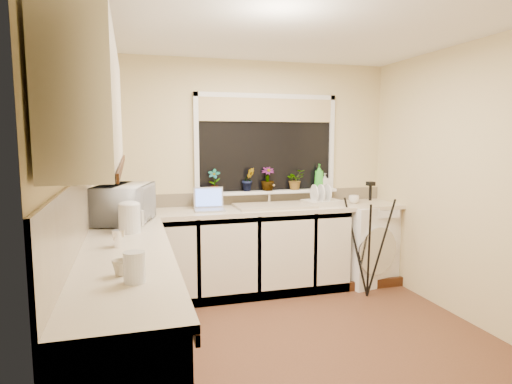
% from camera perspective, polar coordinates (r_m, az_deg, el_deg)
% --- Properties ---
extents(floor, '(3.20, 3.20, 0.00)m').
position_cam_1_polar(floor, '(3.73, 5.37, -18.75)').
color(floor, brown).
rests_on(floor, ground).
extents(ceiling, '(3.20, 3.20, 0.00)m').
position_cam_1_polar(ceiling, '(3.46, 5.87, 20.84)').
color(ceiling, white).
rests_on(ceiling, ground).
extents(wall_back, '(3.20, 0.00, 3.20)m').
position_cam_1_polar(wall_back, '(4.80, -0.98, 2.31)').
color(wall_back, beige).
rests_on(wall_back, ground).
extents(wall_front, '(3.20, 0.00, 3.20)m').
position_cam_1_polar(wall_front, '(2.08, 21.00, -4.46)').
color(wall_front, beige).
rests_on(wall_front, ground).
extents(wall_left, '(0.00, 3.00, 3.00)m').
position_cam_1_polar(wall_left, '(3.17, -22.38, -0.70)').
color(wall_left, beige).
rests_on(wall_left, ground).
extents(wall_right, '(0.00, 3.00, 3.00)m').
position_cam_1_polar(wall_right, '(4.24, 26.15, 0.94)').
color(wall_right, beige).
rests_on(wall_right, ground).
extents(base_cabinet_back, '(2.55, 0.60, 0.86)m').
position_cam_1_polar(base_cabinet_back, '(4.58, -3.95, -8.06)').
color(base_cabinet_back, silver).
rests_on(base_cabinet_back, floor).
extents(base_cabinet_left, '(0.54, 2.40, 0.86)m').
position_cam_1_polar(base_cabinet_left, '(3.07, -16.49, -16.14)').
color(base_cabinet_left, silver).
rests_on(base_cabinet_left, floor).
extents(worktop_back, '(3.20, 0.60, 0.04)m').
position_cam_1_polar(worktop_back, '(4.56, 0.01, -2.32)').
color(worktop_back, beige).
rests_on(worktop_back, base_cabinet_back).
extents(worktop_left, '(0.60, 2.40, 0.04)m').
position_cam_1_polar(worktop_left, '(2.92, -16.80, -7.99)').
color(worktop_left, beige).
rests_on(worktop_left, base_cabinet_left).
extents(upper_cabinet, '(0.28, 1.90, 0.70)m').
position_cam_1_polar(upper_cabinet, '(2.69, -20.58, 10.37)').
color(upper_cabinet, silver).
rests_on(upper_cabinet, wall_left).
extents(splashback_left, '(0.02, 2.40, 0.45)m').
position_cam_1_polar(splashback_left, '(2.89, -22.70, -3.43)').
color(splashback_left, beige).
rests_on(splashback_left, wall_left).
extents(splashback_back, '(3.20, 0.02, 0.14)m').
position_cam_1_polar(splashback_back, '(4.82, -0.94, -0.73)').
color(splashback_back, beige).
rests_on(splashback_back, wall_back).
extents(window_glass, '(1.50, 0.02, 1.00)m').
position_cam_1_polar(window_glass, '(4.83, 1.36, 6.19)').
color(window_glass, black).
rests_on(window_glass, wall_back).
extents(window_blind, '(1.50, 0.02, 0.25)m').
position_cam_1_polar(window_blind, '(4.81, 1.47, 10.65)').
color(window_blind, tan).
rests_on(window_blind, wall_back).
extents(windowsill, '(1.60, 0.14, 0.03)m').
position_cam_1_polar(windowsill, '(4.81, 1.54, 0.04)').
color(windowsill, white).
rests_on(windowsill, wall_back).
extents(sink, '(0.82, 0.46, 0.03)m').
position_cam_1_polar(sink, '(4.61, 2.40, -1.80)').
color(sink, tan).
rests_on(sink, worktop_back).
extents(faucet, '(0.03, 0.03, 0.24)m').
position_cam_1_polar(faucet, '(4.77, 1.72, -0.21)').
color(faucet, silver).
rests_on(faucet, worktop_back).
extents(washing_machine, '(0.75, 0.73, 0.89)m').
position_cam_1_polar(washing_machine, '(5.14, 13.72, -6.42)').
color(washing_machine, white).
rests_on(washing_machine, floor).
extents(laptop, '(0.32, 0.28, 0.23)m').
position_cam_1_polar(laptop, '(4.44, -6.14, -1.58)').
color(laptop, '#9E9FA6').
rests_on(laptop, worktop_back).
extents(kettle, '(0.17, 0.17, 0.22)m').
position_cam_1_polar(kettle, '(3.49, -16.17, -3.36)').
color(kettle, silver).
rests_on(kettle, worktop_left).
extents(dish_rack, '(0.41, 0.33, 0.06)m').
position_cam_1_polar(dish_rack, '(4.77, 8.65, -1.39)').
color(dish_rack, beige).
rests_on(dish_rack, worktop_back).
extents(tripod, '(0.60, 0.60, 1.19)m').
position_cam_1_polar(tripod, '(4.61, 14.51, -6.05)').
color(tripod, black).
rests_on(tripod, floor).
extents(glass_jug, '(0.11, 0.11, 0.16)m').
position_cam_1_polar(glass_jug, '(2.31, -15.60, -9.43)').
color(glass_jug, silver).
rests_on(glass_jug, worktop_left).
extents(steel_jar, '(0.08, 0.08, 0.11)m').
position_cam_1_polar(steel_jar, '(3.08, -17.50, -5.79)').
color(steel_jar, white).
rests_on(steel_jar, worktop_left).
extents(microwave, '(0.55, 0.68, 0.33)m').
position_cam_1_polar(microwave, '(3.91, -16.79, -1.46)').
color(microwave, silver).
rests_on(microwave, worktop_left).
extents(plant_a, '(0.15, 0.13, 0.25)m').
position_cam_1_polar(plant_a, '(4.62, -5.49, 1.47)').
color(plant_a, '#999999').
rests_on(plant_a, windowsill).
extents(plant_b, '(0.15, 0.13, 0.25)m').
position_cam_1_polar(plant_b, '(4.73, -1.01, 1.65)').
color(plant_b, '#999999').
rests_on(plant_b, windowsill).
extents(plant_c, '(0.17, 0.17, 0.26)m').
position_cam_1_polar(plant_c, '(4.77, 1.52, 1.72)').
color(plant_c, '#999999').
rests_on(plant_c, windowsill).
extents(plant_d, '(0.24, 0.22, 0.23)m').
position_cam_1_polar(plant_d, '(4.89, 5.12, 1.63)').
color(plant_d, '#999999').
rests_on(plant_d, windowsill).
extents(soap_bottle_green, '(0.13, 0.13, 0.28)m').
position_cam_1_polar(soap_bottle_green, '(5.00, 8.23, 2.03)').
color(soap_bottle_green, green).
rests_on(soap_bottle_green, windowsill).
extents(soap_bottle_clear, '(0.08, 0.08, 0.18)m').
position_cam_1_polar(soap_bottle_clear, '(5.04, 8.96, 1.45)').
color(soap_bottle_clear, '#999999').
rests_on(soap_bottle_clear, windowsill).
extents(cup_back, '(0.15, 0.15, 0.09)m').
position_cam_1_polar(cup_back, '(4.97, 12.65, -0.94)').
color(cup_back, white).
rests_on(cup_back, worktop_back).
extents(cup_left, '(0.10, 0.10, 0.08)m').
position_cam_1_polar(cup_left, '(2.46, -17.25, -9.39)').
color(cup_left, '#BEB39D').
rests_on(cup_left, worktop_left).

